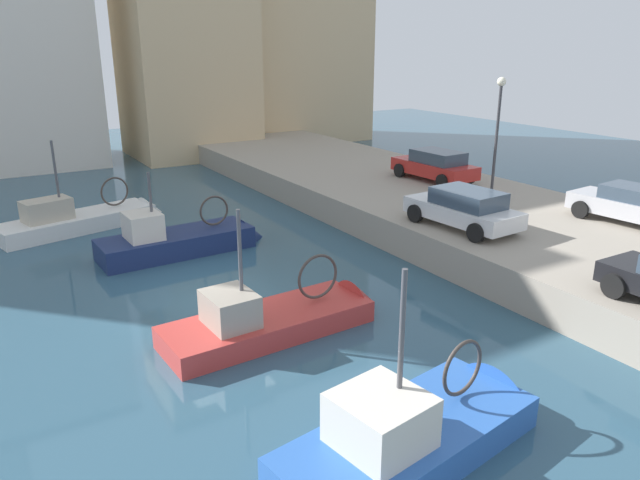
# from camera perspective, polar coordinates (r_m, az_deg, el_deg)

# --- Properties ---
(water_surface) EXTENTS (80.00, 80.00, 0.00)m
(water_surface) POSITION_cam_1_polar(r_m,az_deg,el_deg) (18.01, -9.72, -5.89)
(water_surface) COLOR #2D5166
(water_surface) RESTS_ON ground
(quay_wall) EXTENTS (9.00, 56.00, 1.20)m
(quay_wall) POSITION_cam_1_polar(r_m,az_deg,el_deg) (24.10, 16.44, 1.41)
(quay_wall) COLOR #9E9384
(quay_wall) RESTS_ON ground
(fishing_boat_navy) EXTENTS (6.34, 2.18, 3.95)m
(fishing_boat_navy) POSITION_cam_1_polar(r_m,az_deg,el_deg) (22.46, -12.79, -0.80)
(fishing_boat_navy) COLOR navy
(fishing_boat_navy) RESTS_ON ground
(fishing_boat_blue) EXTENTS (6.32, 2.89, 4.75)m
(fishing_boat_blue) POSITION_cam_1_polar(r_m,az_deg,el_deg) (12.06, 9.72, -18.41)
(fishing_boat_blue) COLOR #2D60B7
(fishing_boat_blue) RESTS_ON ground
(fishing_boat_red) EXTENTS (6.47, 2.24, 4.39)m
(fishing_boat_red) POSITION_cam_1_polar(r_m,az_deg,el_deg) (16.13, -3.65, -8.21)
(fishing_boat_red) COLOR #BC3833
(fishing_boat_red) RESTS_ON ground
(fishing_boat_white) EXTENTS (7.19, 3.36, 4.55)m
(fishing_boat_white) POSITION_cam_1_polar(r_m,az_deg,el_deg) (26.54, -21.47, 1.33)
(fishing_boat_white) COLOR white
(fishing_boat_white) RESTS_ON ground
(parked_car_silver) EXTENTS (2.10, 4.27, 1.34)m
(parked_car_silver) POSITION_cam_1_polar(r_m,az_deg,el_deg) (23.75, 27.79, 3.02)
(parked_car_silver) COLOR #B7B7BC
(parked_car_silver) RESTS_ON quay_wall
(parked_car_red) EXTENTS (2.08, 4.27, 1.41)m
(parked_car_red) POSITION_cam_1_polar(r_m,az_deg,el_deg) (28.33, 10.96, 7.05)
(parked_car_red) COLOR red
(parked_car_red) RESTS_ON quay_wall
(parked_car_white) EXTENTS (2.17, 4.22, 1.38)m
(parked_car_white) POSITION_cam_1_polar(r_m,az_deg,el_deg) (21.10, 13.60, 2.98)
(parked_car_white) COLOR silver
(parked_car_white) RESTS_ON quay_wall
(quay_streetlamp) EXTENTS (0.36, 0.36, 4.83)m
(quay_streetlamp) POSITION_cam_1_polar(r_m,az_deg,el_deg) (25.58, 16.70, 11.19)
(quay_streetlamp) COLOR #38383D
(quay_streetlamp) RESTS_ON quay_wall
(waterfront_building_west) EXTENTS (10.37, 7.41, 20.27)m
(waterfront_building_west) POSITION_cam_1_polar(r_m,az_deg,el_deg) (47.98, -2.52, 21.73)
(waterfront_building_west) COLOR #D1B284
(waterfront_building_west) RESTS_ON ground
(waterfront_building_east_mid) EXTENTS (8.03, 7.49, 19.05)m
(waterfront_building_east_mid) POSITION_cam_1_polar(r_m,az_deg,el_deg) (41.91, -13.04, 20.97)
(waterfront_building_east_mid) COLOR #D1B284
(waterfront_building_east_mid) RESTS_ON ground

